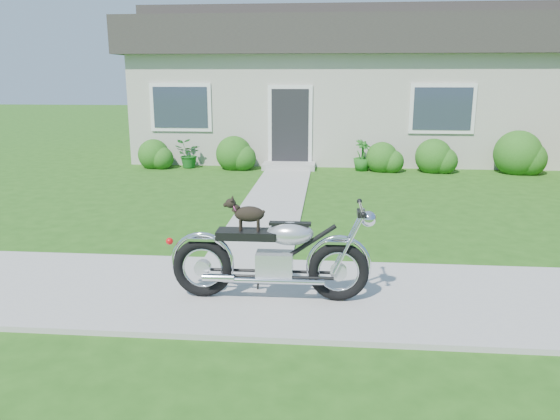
% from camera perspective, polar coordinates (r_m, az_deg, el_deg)
% --- Properties ---
extents(ground, '(80.00, 80.00, 0.00)m').
position_cam_1_polar(ground, '(6.35, 8.74, -8.97)').
color(ground, '#235114').
rests_on(ground, ground).
extents(sidewalk, '(24.00, 2.20, 0.04)m').
position_cam_1_polar(sidewalk, '(6.34, 8.75, -8.80)').
color(sidewalk, '#9E9B93').
rests_on(sidewalk, ground).
extents(walkway, '(1.20, 8.00, 0.03)m').
position_cam_1_polar(walkway, '(11.16, -0.45, 1.30)').
color(walkway, '#9E9B93').
rests_on(walkway, ground).
extents(house, '(12.60, 7.03, 4.50)m').
position_cam_1_polar(house, '(17.84, 6.72, 12.86)').
color(house, beige).
rests_on(house, ground).
extents(shrub_row, '(10.55, 1.19, 1.19)m').
position_cam_1_polar(shrub_row, '(14.54, 10.38, 5.68)').
color(shrub_row, '#265C18').
rests_on(shrub_row, ground).
extents(potted_plant_left, '(0.77, 0.69, 0.75)m').
position_cam_1_polar(potted_plant_left, '(15.04, -9.66, 5.76)').
color(potted_plant_left, '#175719').
rests_on(potted_plant_left, ground).
extents(potted_plant_right, '(0.64, 0.64, 0.81)m').
position_cam_1_polar(potted_plant_right, '(14.56, 8.59, 5.67)').
color(potted_plant_right, '#1F621B').
rests_on(potted_plant_right, ground).
extents(motorcycle_with_dog, '(2.22, 0.60, 1.13)m').
position_cam_1_polar(motorcycle_with_dog, '(5.96, -0.63, -4.77)').
color(motorcycle_with_dog, black).
rests_on(motorcycle_with_dog, sidewalk).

